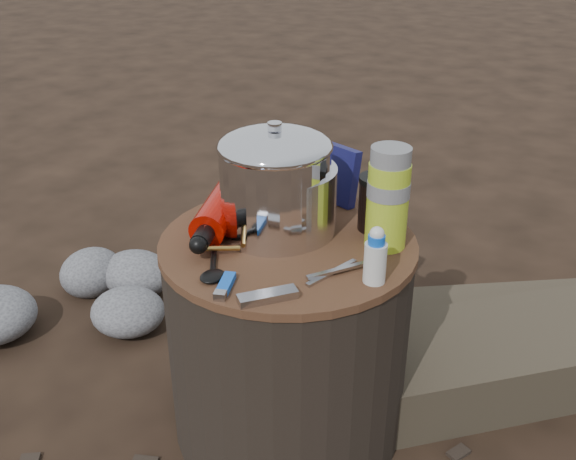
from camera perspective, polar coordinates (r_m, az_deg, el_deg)
The scene contains 15 objects.
ground at distance 1.56m, azimuth 0.00°, elevation -15.85°, with size 60.00×60.00×0.00m, color black.
stump at distance 1.41m, azimuth 0.00°, elevation -9.09°, with size 0.50×0.50×0.46m, color black.
rock_ring at distance 1.81m, azimuth -21.20°, elevation -7.54°, with size 0.40×0.88×0.17m, color #59595E, non-canonical shape.
foil_windscreen at distance 1.30m, azimuth -0.60°, elevation 2.63°, with size 0.22×0.22×0.13m, color silver.
camping_pot at distance 1.28m, azimuth -1.10°, elevation 4.11°, with size 0.21×0.21×0.21m, color silver.
fuel_bottle at distance 1.35m, azimuth -5.74°, elevation 1.85°, with size 0.07×0.28×0.07m, color #A70C03, non-canonical shape.
thermos at distance 1.25m, azimuth 8.51°, elevation 2.67°, with size 0.08×0.08×0.19m, color #9BB623.
travel_mug at distance 1.33m, azimuth 7.62°, elevation 2.26°, with size 0.07×0.07×0.11m, color black.
stuff_sack at distance 1.45m, azimuth -3.00°, elevation 4.33°, with size 0.14×0.11×0.09m, color gold.
food_pouch at distance 1.43m, azimuth 4.29°, elevation 4.72°, with size 0.10×0.02×0.12m, color #13144A.
lighter at distance 1.15m, azimuth -5.30°, elevation -4.54°, with size 0.02×0.08×0.01m, color blue.
multitool at distance 1.11m, azimuth -1.75°, elevation -5.68°, with size 0.03×0.10×0.01m, color #A6A6AB.
pot_grabber at distance 1.18m, azimuth 3.76°, elevation -3.54°, with size 0.03×0.12×0.01m, color #A6A6AB, non-canonical shape.
spork at distance 1.24m, azimuth -6.36°, elevation -2.17°, with size 0.03×0.16×0.01m, color black, non-canonical shape.
squeeze_bottle at distance 1.15m, azimuth 7.46°, elevation -2.38°, with size 0.04×0.04×0.09m, color beige.
Camera 1 is at (0.54, -1.00, 1.07)m, focal length 41.68 mm.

